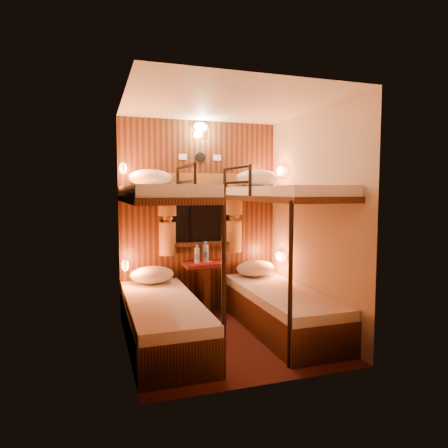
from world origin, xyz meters
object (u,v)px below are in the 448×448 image
object	(u,v)px
bunk_left	(162,289)
table	(204,281)
bottle_left	(197,256)
bottle_right	(206,253)
bunk_right	(280,280)

from	to	relation	value
bunk_left	table	xyz separation A→B (m)	(0.65, 0.78, -0.14)
bottle_left	bottle_right	distance (m)	0.13
bunk_right	bottle_left	xyz separation A→B (m)	(-0.74, 0.76, 0.19)
bottle_left	bunk_right	bearing A→B (deg)	-45.61
bottle_right	bottle_left	bearing A→B (deg)	-162.37
bunk_right	table	world-z (taller)	bunk_right
bunk_left	bunk_right	size ratio (longest dim) A/B	1.00
bunk_right	bottle_right	bearing A→B (deg)	128.04
bunk_right	table	bearing A→B (deg)	129.67
bunk_right	bunk_left	bearing A→B (deg)	180.00
bunk_left	bottle_left	size ratio (longest dim) A/B	8.43
bunk_left	bunk_right	bearing A→B (deg)	0.00
bunk_right	bottle_right	world-z (taller)	bunk_right
table	bottle_right	distance (m)	0.35
bunk_left	bottle_right	distance (m)	1.06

